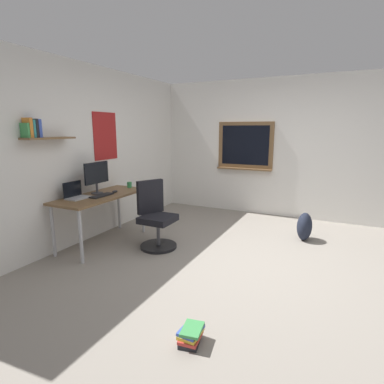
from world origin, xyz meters
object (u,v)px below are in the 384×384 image
at_px(laptop, 76,194).
at_px(keyboard, 102,196).
at_px(backpack, 304,226).
at_px(book_stack_on_floor, 191,335).
at_px(desk, 102,200).
at_px(office_chair, 156,219).
at_px(computer_mouse, 115,191).
at_px(coffee_mug, 129,185).
at_px(monitor_primary, 97,175).

bearing_deg(laptop, keyboard, -41.30).
relative_size(keyboard, backpack, 0.87).
relative_size(backpack, book_stack_on_floor, 1.77).
distance_m(desk, keyboard, 0.14).
relative_size(office_chair, computer_mouse, 9.13).
height_order(office_chair, laptop, laptop).
distance_m(office_chair, coffee_mug, 0.92).
xyz_separation_m(computer_mouse, backpack, (1.23, -2.58, -0.54)).
xyz_separation_m(office_chair, book_stack_on_floor, (-1.61, -1.35, -0.34)).
bearing_deg(desk, book_stack_on_floor, -122.98).
xyz_separation_m(desk, book_stack_on_floor, (-1.38, -2.12, -0.59)).
height_order(office_chair, backpack, office_chair).
bearing_deg(coffee_mug, desk, 177.58).
height_order(laptop, monitor_primary, monitor_primary).
height_order(laptop, backpack, laptop).
xyz_separation_m(keyboard, computer_mouse, (0.28, 0.00, 0.01)).
bearing_deg(desk, coffee_mug, -2.42).
height_order(desk, computer_mouse, computer_mouse).
height_order(office_chair, coffee_mug, office_chair).
bearing_deg(monitor_primary, computer_mouse, -45.58).
distance_m(computer_mouse, coffee_mug, 0.42).
bearing_deg(office_chair, monitor_primary, 102.60).
bearing_deg(monitor_primary, laptop, 172.42).
distance_m(office_chair, book_stack_on_floor, 2.13).
relative_size(monitor_primary, book_stack_on_floor, 1.93).
height_order(monitor_primary, book_stack_on_floor, monitor_primary).
height_order(keyboard, coffee_mug, coffee_mug).
bearing_deg(monitor_primary, keyboard, -121.90).
relative_size(desk, monitor_primary, 3.13).
bearing_deg(book_stack_on_floor, desk, 57.02).
relative_size(office_chair, monitor_primary, 2.05).
bearing_deg(laptop, backpack, -57.77).
distance_m(monitor_primary, keyboard, 0.33).
distance_m(keyboard, coffee_mug, 0.70).
xyz_separation_m(desk, monitor_primary, (0.04, 0.10, 0.34)).
distance_m(office_chair, laptop, 1.14).
bearing_deg(computer_mouse, monitor_primary, 134.42).
relative_size(computer_mouse, coffee_mug, 1.13).
bearing_deg(coffee_mug, monitor_primary, 168.04).
distance_m(coffee_mug, book_stack_on_floor, 2.99).
bearing_deg(monitor_primary, book_stack_on_floor, -122.48).
bearing_deg(laptop, monitor_primary, -7.58).
height_order(desk, backpack, desk).
height_order(computer_mouse, book_stack_on_floor, computer_mouse).
bearing_deg(book_stack_on_floor, coffee_mug, 46.31).
bearing_deg(laptop, desk, -24.19).
relative_size(laptop, backpack, 0.73).
relative_size(laptop, book_stack_on_floor, 1.29).
bearing_deg(keyboard, backpack, -59.61).
bearing_deg(office_chair, laptop, 121.25).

